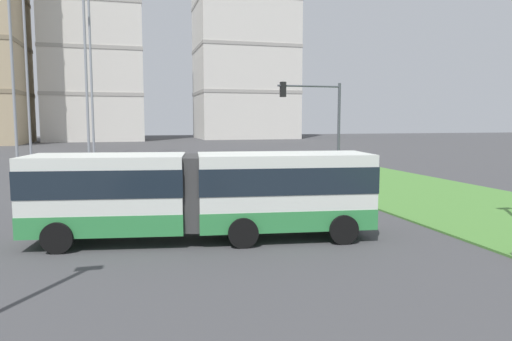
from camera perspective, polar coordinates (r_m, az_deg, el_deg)
The scene contains 5 objects.
articulated_bus at distance 16.43m, azimuth -6.41°, elevation -2.70°, with size 12.05×4.19×3.00m.
car_white_van at distance 26.42m, azimuth -18.42°, elevation -1.60°, with size 4.54×2.33×1.58m.
traffic_light_far_right at distance 26.17m, azimuth 7.74°, elevation 6.23°, with size 3.66×0.28×6.20m.
apartment_tower_westcentre at distance 103.80m, azimuth -19.31°, elevation 18.10°, with size 19.02×14.27×52.50m.
apartment_tower_centre at distance 111.65m, azimuth -1.42°, elevation 16.83°, with size 21.85×18.01×49.74m.
Camera 1 is at (-4.41, -2.14, 4.17)m, focal length 32.94 mm.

